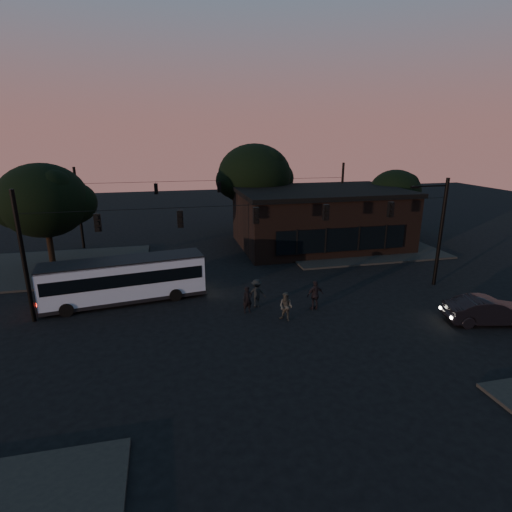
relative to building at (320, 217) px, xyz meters
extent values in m
plane|color=black|center=(-9.00, -15.97, -2.71)|extent=(120.00, 120.00, 0.00)
cube|color=black|center=(3.00, -1.97, -2.63)|extent=(14.00, 10.00, 0.15)
cube|color=black|center=(-23.00, -1.97, -2.63)|extent=(14.00, 10.00, 0.15)
cube|color=black|center=(0.00, 0.03, -0.21)|extent=(15.00, 10.00, 5.00)
cube|color=black|center=(0.00, 0.03, 2.49)|extent=(15.40, 10.40, 0.40)
cube|color=black|center=(0.00, -5.09, -0.91)|extent=(11.50, 0.18, 2.00)
cylinder|color=black|center=(-5.00, 6.03, -0.71)|extent=(0.44, 0.44, 4.00)
ellipsoid|color=black|center=(-5.00, 6.03, 3.49)|extent=(7.60, 7.60, 6.46)
cylinder|color=black|center=(9.00, 2.03, -1.21)|extent=(0.44, 0.44, 3.00)
ellipsoid|color=black|center=(9.00, 2.03, 1.94)|extent=(5.20, 5.20, 4.42)
cylinder|color=black|center=(-23.00, -2.97, -0.91)|extent=(0.44, 0.44, 3.60)
ellipsoid|color=black|center=(-23.00, -2.97, 2.87)|extent=(6.40, 6.40, 5.44)
cylinder|color=black|center=(-22.00, -11.97, 1.04)|extent=(0.24, 0.24, 7.50)
cylinder|color=black|center=(4.00, -11.97, 1.04)|extent=(0.24, 0.24, 7.50)
cylinder|color=black|center=(-9.00, -11.97, 3.49)|extent=(26.00, 0.03, 0.03)
cube|color=black|center=(-18.00, -11.97, 2.84)|extent=(0.34, 0.30, 1.00)
cube|color=black|center=(-13.50, -11.97, 2.84)|extent=(0.34, 0.30, 1.00)
cube|color=black|center=(-9.00, -11.97, 2.84)|extent=(0.34, 0.30, 1.00)
cube|color=black|center=(-4.50, -11.97, 2.84)|extent=(0.34, 0.30, 1.00)
cube|color=black|center=(0.00, -11.97, 2.84)|extent=(0.34, 0.30, 1.00)
cylinder|color=black|center=(-22.00, 4.03, 1.04)|extent=(0.24, 0.24, 7.50)
cylinder|color=black|center=(4.00, 4.03, 1.04)|extent=(0.24, 0.24, 7.50)
cylinder|color=black|center=(-9.00, 4.03, 3.29)|extent=(26.00, 0.03, 0.03)
cube|color=black|center=(-15.00, 4.03, 2.64)|extent=(0.34, 0.30, 1.00)
cube|color=black|center=(-9.00, 4.03, 2.64)|extent=(0.34, 0.30, 1.00)
cube|color=black|center=(-3.00, 4.03, 2.64)|extent=(0.34, 0.30, 1.00)
cube|color=#A0AFCC|center=(-17.07, -10.14, -1.15)|extent=(10.02, 3.59, 2.32)
cube|color=black|center=(-17.07, -10.14, -0.93)|extent=(9.64, 3.58, 0.80)
cube|color=black|center=(-17.07, -10.14, 0.01)|extent=(10.02, 3.59, 0.13)
cube|color=black|center=(-17.07, -10.14, -2.40)|extent=(10.13, 3.67, 0.22)
cylinder|color=black|center=(-20.31, -11.73, -2.31)|extent=(0.83, 0.33, 0.80)
cylinder|color=black|center=(-20.63, -9.53, -2.31)|extent=(0.83, 0.33, 0.80)
cylinder|color=black|center=(-14.00, -10.83, -2.31)|extent=(0.83, 0.33, 0.80)
cylinder|color=black|center=(-14.32, -8.62, -2.31)|extent=(0.83, 0.33, 0.80)
imported|color=black|center=(2.93, -17.99, -1.95)|extent=(4.82, 2.54, 1.51)
imported|color=black|center=(-9.89, -13.57, -1.88)|extent=(0.68, 0.52, 1.66)
imported|color=#34332F|center=(-7.97, -15.09, -1.87)|extent=(1.03, 1.02, 1.68)
imported|color=black|center=(-5.81, -14.05, -1.78)|extent=(1.14, 0.60, 1.85)
imported|color=black|center=(-9.15, -12.83, -1.82)|extent=(1.27, 0.90, 1.78)
camera|label=1|loc=(-14.34, -35.03, 7.43)|focal=28.00mm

